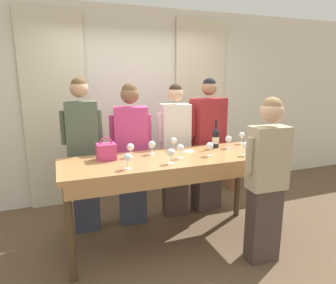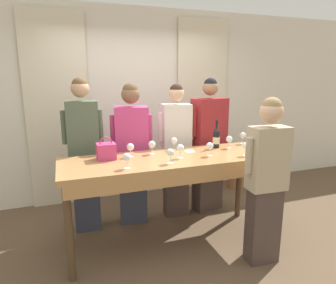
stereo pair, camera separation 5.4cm
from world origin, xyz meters
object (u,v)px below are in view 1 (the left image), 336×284
at_px(wine_glass_front_right, 181,148).
at_px(wine_glass_back_mid, 171,153).
at_px(wine_glass_front_left, 128,158).
at_px(guest_cream_sweater, 175,149).
at_px(wine_glass_front_mid, 210,146).
at_px(wine_glass_by_bottle, 246,146).
at_px(guest_olive_jacket, 83,154).
at_px(potted_plant, 234,165).
at_px(guest_striped_shirt, 208,145).
at_px(wine_glass_center_right, 174,141).
at_px(handbag, 106,151).
at_px(wine_glass_center_left, 242,135).
at_px(wine_bottle, 216,138).
at_px(guest_pink_top, 131,153).
at_px(tasting_bar, 171,167).
at_px(wine_glass_back_left, 130,147).
at_px(wine_glass_back_right, 152,145).
at_px(wine_glass_center_mid, 262,145).
at_px(host_pouring, 267,178).
at_px(wine_glass_near_host, 228,139).

height_order(wine_glass_front_right, wine_glass_back_mid, same).
xyz_separation_m(wine_glass_front_left, wine_glass_back_mid, (0.44, 0.02, 0.00)).
bearing_deg(guest_cream_sweater, wine_glass_front_left, -133.61).
relative_size(wine_glass_front_mid, wine_glass_by_bottle, 1.00).
height_order(wine_glass_front_left, wine_glass_front_right, same).
bearing_deg(wine_glass_front_mid, guest_olive_jacket, 150.04).
relative_size(wine_glass_by_bottle, guest_cream_sweater, 0.09).
bearing_deg(guest_olive_jacket, wine_glass_front_left, -69.47).
relative_size(guest_cream_sweater, potted_plant, 2.43).
height_order(guest_cream_sweater, potted_plant, guest_cream_sweater).
bearing_deg(wine_glass_by_bottle, wine_glass_back_mid, 179.96).
bearing_deg(potted_plant, guest_striped_shirt, -144.88).
height_order(wine_glass_center_right, potted_plant, wine_glass_center_right).
bearing_deg(handbag, wine_glass_center_right, 8.65).
xyz_separation_m(wine_glass_center_left, potted_plant, (0.53, 0.93, -0.71)).
distance_m(wine_bottle, guest_pink_top, 1.04).
bearing_deg(wine_glass_front_mid, wine_glass_back_mid, -166.21).
bearing_deg(wine_glass_front_mid, guest_pink_top, 133.49).
distance_m(wine_glass_front_left, guest_olive_jacket, 0.94).
xyz_separation_m(wine_glass_back_mid, guest_striped_shirt, (0.86, 0.85, -0.18)).
height_order(tasting_bar, wine_glass_by_bottle, wine_glass_by_bottle).
bearing_deg(wine_glass_front_left, guest_striped_shirt, 33.75).
bearing_deg(guest_olive_jacket, guest_pink_top, 0.00).
bearing_deg(wine_glass_center_left, wine_bottle, -170.80).
relative_size(wine_glass_back_left, wine_glass_back_right, 1.00).
bearing_deg(wine_glass_center_right, wine_glass_center_mid, -31.50).
height_order(wine_glass_back_left, guest_pink_top, guest_pink_top).
xyz_separation_m(handbag, wine_glass_back_right, (0.50, 0.04, 0.02)).
bearing_deg(wine_glass_front_mid, wine_glass_back_right, 153.34).
bearing_deg(host_pouring, tasting_bar, 141.02).
height_order(wine_glass_back_left, guest_olive_jacket, guest_olive_jacket).
height_order(wine_glass_center_mid, wine_glass_near_host, same).
distance_m(tasting_bar, potted_plant, 2.09).
distance_m(wine_glass_back_mid, guest_olive_jacket, 1.15).
bearing_deg(guest_cream_sweater, guest_pink_top, 180.00).
relative_size(wine_bottle, wine_glass_by_bottle, 2.22).
xyz_separation_m(wine_bottle, wine_glass_back_left, (-1.06, -0.07, -0.01)).
distance_m(guest_olive_jacket, host_pouring, 2.03).
height_order(wine_glass_front_mid, wine_glass_near_host, same).
xyz_separation_m(handbag, guest_olive_jacket, (-0.19, 0.48, -0.13)).
bearing_deg(wine_glass_front_right, wine_glass_by_bottle, -11.67).
relative_size(handbag, wine_glass_center_left, 1.59).
height_order(tasting_bar, wine_glass_front_mid, wine_glass_front_mid).
bearing_deg(handbag, wine_glass_front_right, -16.86).
height_order(wine_glass_front_left, wine_glass_front_mid, same).
xyz_separation_m(handbag, host_pouring, (1.40, -0.79, -0.20)).
bearing_deg(wine_glass_by_bottle, wine_bottle, 106.10).
bearing_deg(wine_glass_center_left, wine_glass_front_right, -160.40).
bearing_deg(wine_glass_near_host, guest_olive_jacket, 163.36).
height_order(handbag, guest_cream_sweater, guest_cream_sweater).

